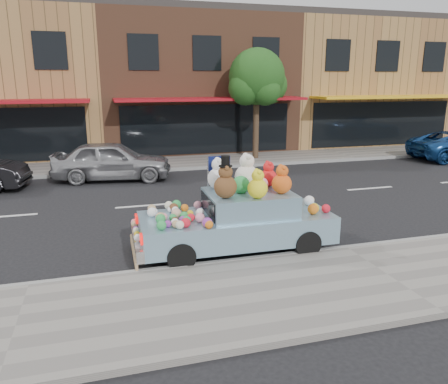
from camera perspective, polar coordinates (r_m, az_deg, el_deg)
name	(u,v)px	position (r m, az deg, el deg)	size (l,w,h in m)	color
ground	(266,196)	(14.65, 5.46, -0.59)	(120.00, 120.00, 0.00)	black
near_sidewalk	(387,277)	(9.24, 20.53, -10.34)	(60.00, 3.00, 0.12)	gray
far_sidewalk	(216,161)	(20.67, -1.12, 4.09)	(60.00, 3.00, 0.12)	gray
near_kerb	(346,249)	(10.37, 15.64, -7.16)	(60.00, 0.12, 0.13)	gray
far_kerb	(224,167)	(19.25, 0.04, 3.33)	(60.00, 0.12, 0.13)	gray
storefront_mid	(190,82)	(25.65, -4.41, 14.13)	(10.00, 9.80, 7.30)	brown
storefront_right	(346,82)	(29.37, 15.65, 13.70)	(10.00, 9.80, 7.30)	#9D7341
street_tree	(257,82)	(20.99, 4.32, 14.19)	(3.00, 2.70, 5.22)	#38281C
car_silver	(112,161)	(17.39, -14.41, 4.00)	(1.80, 4.46, 1.52)	#A3A4A8
art_car	(237,216)	(9.87, 1.75, -3.20)	(4.51, 1.84, 2.26)	black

